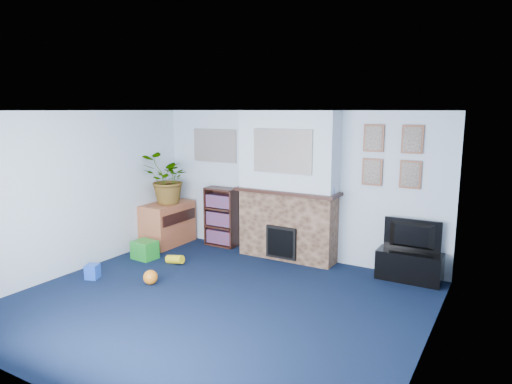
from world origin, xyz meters
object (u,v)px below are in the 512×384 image
Objects in this scene: sideboard at (168,225)px; tv_stand at (409,265)px; bookshelf at (222,218)px; television at (411,236)px.

tv_stand is at bearing 4.64° from sideboard.
tv_stand is at bearing -1.33° from bookshelf.
tv_stand is at bearing 88.53° from television.
tv_stand is 4.21m from sideboard.
bookshelf is (-3.29, 0.06, -0.15)m from television.
tv_stand is 0.43m from television.
bookshelf is at bearing -2.46° from television.
bookshelf is 1.00m from sideboard.
tv_stand is 1.13× the size of television.
television is 4.22m from sideboard.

